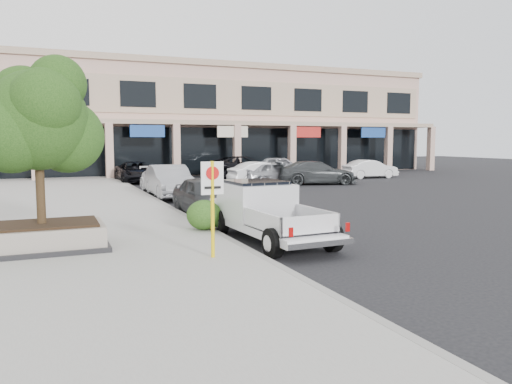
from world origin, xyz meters
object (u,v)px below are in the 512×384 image
curb_car_d (136,172)px  no_parking_sign (212,196)px  planter_tree (43,121)px  lot_car_d (245,167)px  lot_car_a (273,173)px  lot_car_b (263,173)px  lot_car_f (370,169)px  curb_car_c (165,180)px  lot_car_e (281,166)px  pickup_truck (271,212)px  planter (43,237)px  lot_car_c (316,173)px  curb_car_b (169,181)px  curb_car_a (206,196)px

curb_car_d → no_parking_sign: bearing=-95.8°
planter_tree → no_parking_sign: size_ratio=1.74×
lot_car_d → lot_car_a: bearing=177.0°
lot_car_b → lot_car_f: size_ratio=1.07×
lot_car_d → lot_car_f: (8.72, -4.29, -0.14)m
curb_car_c → lot_car_e: size_ratio=1.04×
no_parking_sign → lot_car_b: size_ratio=0.51×
curb_car_c → lot_car_d: 12.17m
pickup_truck → lot_car_f: size_ratio=1.29×
planter → pickup_truck: pickup_truck is taller
lot_car_a → lot_car_b: size_ratio=0.99×
curb_car_d → lot_car_b: (7.50, -4.81, 0.03)m
planter_tree → no_parking_sign: (3.63, -2.70, -1.78)m
lot_car_d → lot_car_e: (3.09, -0.18, -0.02)m
lot_car_e → lot_car_b: bearing=163.3°
planter → lot_car_c: lot_car_c is taller
curb_car_d → lot_car_c: 12.46m
pickup_truck → curb_car_b: (-0.15, 12.23, -0.03)m
no_parking_sign → lot_car_a: 21.49m
planter_tree → lot_car_c: size_ratio=0.75×
curb_car_a → curb_car_b: 6.63m
planter → lot_car_b: (13.35, 16.54, 0.27)m
no_parking_sign → lot_car_f: 28.56m
lot_car_e → pickup_truck: bearing=172.6°
pickup_truck → lot_car_a: bearing=62.4°
lot_car_c → lot_car_f: (6.54, 3.15, -0.07)m
lot_car_c → lot_car_e: 7.33m
pickup_truck → lot_car_d: pickup_truck is taller
lot_car_a → lot_car_f: size_ratio=1.06×
curb_car_a → lot_car_f: size_ratio=1.05×
lot_car_f → curb_car_a: bearing=131.0°
curb_car_d → pickup_truck: bearing=-90.2°
planter_tree → planter: bearing=-131.0°
curb_car_b → curb_car_a: bearing=-89.5°
lot_car_e → curb_car_c: bearing=146.3°
curb_car_a → curb_car_d: size_ratio=0.87×
no_parking_sign → lot_car_c: size_ratio=0.43×
planter → lot_car_c: (16.68, 15.19, 0.30)m
planter → pickup_truck: (6.09, -0.78, 0.39)m
no_parking_sign → lot_car_c: no_parking_sign is taller
pickup_truck → curb_car_c: bearing=86.8°
curb_car_b → lot_car_d: 14.09m
curb_car_d → lot_car_c: (10.83, -6.16, 0.06)m
lot_car_e → lot_car_f: lot_car_e is taller
lot_car_a → planter_tree: bearing=133.7°
planter → curb_car_b: curb_car_b is taller
planter_tree → lot_car_c: (16.55, 15.04, -2.64)m
lot_car_a → lot_car_b: (-0.65, 0.21, -0.02)m
no_parking_sign → curb_car_c: (2.43, 16.29, -0.91)m
planter → planter_tree: 2.95m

